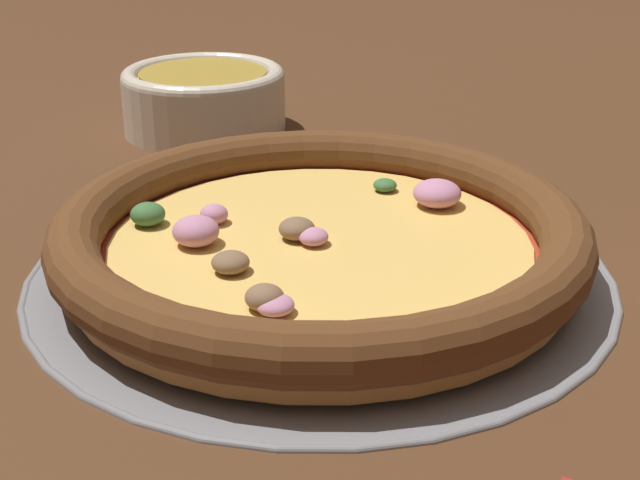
% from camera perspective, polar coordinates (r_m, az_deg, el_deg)
% --- Properties ---
extents(ground_plane, '(3.00, 3.00, 0.00)m').
position_cam_1_polar(ground_plane, '(0.55, -0.00, -2.10)').
color(ground_plane, '#4C2D19').
extents(pizza_tray, '(0.36, 0.36, 0.01)m').
position_cam_1_polar(pizza_tray, '(0.55, -0.00, -1.84)').
color(pizza_tray, gray).
rests_on(pizza_tray, ground_plane).
extents(pizza, '(0.32, 0.32, 0.04)m').
position_cam_1_polar(pizza, '(0.54, -0.03, 0.29)').
color(pizza, '#BC7F42').
rests_on(pizza, pizza_tray).
extents(bowl_near, '(0.15, 0.15, 0.06)m').
position_cam_1_polar(bowl_near, '(0.82, -7.43, 9.09)').
color(bowl_near, beige).
rests_on(bowl_near, ground_plane).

